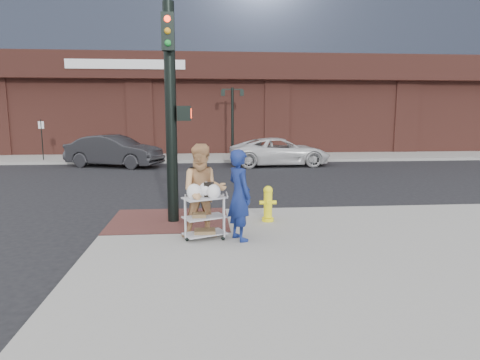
{
  "coord_description": "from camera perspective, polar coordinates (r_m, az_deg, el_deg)",
  "views": [
    {
      "loc": [
        0.21,
        -9.23,
        2.72
      ],
      "look_at": [
        1.03,
        0.01,
        1.25
      ],
      "focal_mm": 32.0,
      "sensor_mm": 36.0,
      "label": 1
    }
  ],
  "objects": [
    {
      "name": "ground",
      "position": [
        9.63,
        -6.14,
        -7.47
      ],
      "size": [
        220.0,
        220.0,
        0.0
      ],
      "primitive_type": "plane",
      "color": "black",
      "rests_on": "ground"
    },
    {
      "name": "sidewalk_far",
      "position": [
        43.11,
        11.56,
        5.28
      ],
      "size": [
        65.0,
        36.0,
        0.15
      ],
      "primitive_type": "cube",
      "color": "gray",
      "rests_on": "ground"
    },
    {
      "name": "brick_curb_ramp",
      "position": [
        10.48,
        -9.37,
        -5.28
      ],
      "size": [
        2.8,
        2.4,
        0.01
      ],
      "primitive_type": "cube",
      "color": "#4F2725",
      "rests_on": "sidewalk_near"
    },
    {
      "name": "lamp_post",
      "position": [
        25.3,
        -1.02,
        8.75
      ],
      "size": [
        1.32,
        0.22,
        4.0
      ],
      "color": "black",
      "rests_on": "sidewalk_far"
    },
    {
      "name": "parking_sign",
      "position": [
        25.79,
        -24.89,
        4.89
      ],
      "size": [
        0.05,
        0.05,
        2.2
      ],
      "primitive_type": "cylinder",
      "color": "black",
      "rests_on": "sidewalk_far"
    },
    {
      "name": "traffic_signal_pole",
      "position": [
        10.03,
        -9.1,
        9.52
      ],
      "size": [
        0.61,
        0.51,
        5.0
      ],
      "color": "black",
      "rests_on": "sidewalk_near"
    },
    {
      "name": "woman_blue",
      "position": [
        8.6,
        -0.08,
        -2.03
      ],
      "size": [
        0.68,
        0.8,
        1.85
      ],
      "primitive_type": "imported",
      "rotation": [
        0.0,
        0.0,
        2.0
      ],
      "color": "navy",
      "rests_on": "sidewalk_near"
    },
    {
      "name": "pedestrian_tan",
      "position": [
        8.79,
        -4.89,
        -1.51
      ],
      "size": [
        0.96,
        0.75,
        1.95
      ],
      "primitive_type": "imported",
      "rotation": [
        0.0,
        0.0,
        0.02
      ],
      "color": "tan",
      "rests_on": "sidewalk_near"
    },
    {
      "name": "sedan_dark",
      "position": [
        22.55,
        -16.43,
        3.73
      ],
      "size": [
        5.13,
        3.29,
        1.6
      ],
      "primitive_type": "imported",
      "rotation": [
        0.0,
        0.0,
        1.21
      ],
      "color": "black",
      "rests_on": "ground"
    },
    {
      "name": "minivan_white",
      "position": [
        22.22,
        5.34,
        3.77
      ],
      "size": [
        5.26,
        2.62,
        1.43
      ],
      "primitive_type": "imported",
      "rotation": [
        0.0,
        0.0,
        1.62
      ],
      "color": "silver",
      "rests_on": "ground"
    },
    {
      "name": "utility_cart",
      "position": [
        8.8,
        -4.73,
        -4.43
      ],
      "size": [
        0.96,
        0.77,
        1.17
      ],
      "color": "#B1B1B7",
      "rests_on": "sidewalk_near"
    },
    {
      "name": "fire_hydrant",
      "position": [
        10.2,
        3.74,
        -3.1
      ],
      "size": [
        0.4,
        0.28,
        0.85
      ],
      "color": "yellow",
      "rests_on": "sidewalk_near"
    },
    {
      "name": "newsbox_red",
      "position": [
        25.11,
        -17.99,
        3.87
      ],
      "size": [
        0.52,
        0.49,
        1.04
      ],
      "primitive_type": "cube",
      "rotation": [
        0.0,
        0.0,
        0.25
      ],
      "color": "maroon",
      "rests_on": "sidewalk_far"
    },
    {
      "name": "newsbox_yellow",
      "position": [
        24.73,
        -18.58,
        3.72
      ],
      "size": [
        0.5,
        0.47,
        1.0
      ],
      "primitive_type": "cube",
      "rotation": [
        0.0,
        0.0,
        0.22
      ],
      "color": "orange",
      "rests_on": "sidewalk_far"
    },
    {
      "name": "newsbox_blue",
      "position": [
        24.82,
        -18.26,
        3.73
      ],
      "size": [
        0.5,
        0.47,
        0.98
      ],
      "primitive_type": "cube",
      "rotation": [
        0.0,
        0.0,
        0.27
      ],
      "color": "#1A4AA9",
      "rests_on": "sidewalk_far"
    }
  ]
}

